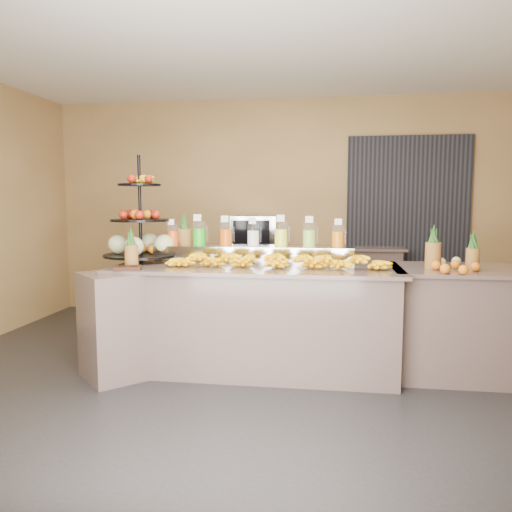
% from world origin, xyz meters
% --- Properties ---
extents(ground, '(6.00, 6.00, 0.00)m').
position_xyz_m(ground, '(0.00, 0.00, 0.00)').
color(ground, black).
rests_on(ground, ground).
extents(room_envelope, '(6.04, 5.02, 2.82)m').
position_xyz_m(room_envelope, '(0.19, 0.79, 1.88)').
color(room_envelope, olive).
rests_on(room_envelope, ground).
extents(buffet_counter, '(2.75, 1.25, 0.93)m').
position_xyz_m(buffet_counter, '(-0.12, 0.26, 0.47)').
color(buffet_counter, gray).
rests_on(buffet_counter, ground).
extents(right_counter, '(1.08, 0.88, 0.93)m').
position_xyz_m(right_counter, '(1.70, 0.40, 0.47)').
color(right_counter, gray).
rests_on(right_counter, ground).
extents(back_ledge, '(3.10, 0.55, 0.93)m').
position_xyz_m(back_ledge, '(0.00, 2.25, 0.47)').
color(back_ledge, gray).
rests_on(back_ledge, ground).
extents(pitcher_tray, '(1.85, 0.30, 0.15)m').
position_xyz_m(pitcher_tray, '(-0.07, 0.58, 1.01)').
color(pitcher_tray, gray).
rests_on(pitcher_tray, buffet_counter).
extents(juice_pitcher_orange_a, '(0.11, 0.11, 0.26)m').
position_xyz_m(juice_pitcher_orange_a, '(-0.85, 0.58, 1.17)').
color(juice_pitcher_orange_a, silver).
rests_on(juice_pitcher_orange_a, pitcher_tray).
extents(juice_pitcher_green, '(0.13, 0.13, 0.30)m').
position_xyz_m(juice_pitcher_green, '(-0.59, 0.58, 1.18)').
color(juice_pitcher_green, silver).
rests_on(juice_pitcher_green, pitcher_tray).
extents(juice_pitcher_orange_b, '(0.12, 0.13, 0.29)m').
position_xyz_m(juice_pitcher_orange_b, '(-0.33, 0.58, 1.18)').
color(juice_pitcher_orange_b, silver).
rests_on(juice_pitcher_orange_b, pitcher_tray).
extents(juice_pitcher_milk, '(0.11, 0.12, 0.27)m').
position_xyz_m(juice_pitcher_milk, '(-0.07, 0.58, 1.17)').
color(juice_pitcher_milk, silver).
rests_on(juice_pitcher_milk, pitcher_tray).
extents(juice_pitcher_lemon, '(0.13, 0.13, 0.30)m').
position_xyz_m(juice_pitcher_lemon, '(0.19, 0.58, 1.18)').
color(juice_pitcher_lemon, silver).
rests_on(juice_pitcher_lemon, pitcher_tray).
extents(juice_pitcher_lime, '(0.12, 0.13, 0.29)m').
position_xyz_m(juice_pitcher_lime, '(0.45, 0.58, 1.18)').
color(juice_pitcher_lime, silver).
rests_on(juice_pitcher_lime, pitcher_tray).
extents(juice_pitcher_orange_c, '(0.11, 0.12, 0.27)m').
position_xyz_m(juice_pitcher_orange_c, '(0.71, 0.58, 1.17)').
color(juice_pitcher_orange_c, silver).
rests_on(juice_pitcher_orange_c, pitcher_tray).
extents(banana_heap, '(1.92, 0.17, 0.16)m').
position_xyz_m(banana_heap, '(0.19, 0.23, 1.01)').
color(banana_heap, yellow).
rests_on(banana_heap, buffet_counter).
extents(fruit_stand, '(0.76, 0.76, 0.99)m').
position_xyz_m(fruit_stand, '(-1.09, 0.49, 1.18)').
color(fruit_stand, black).
rests_on(fruit_stand, buffet_counter).
extents(condiment_caddy, '(0.25, 0.21, 0.03)m').
position_xyz_m(condiment_caddy, '(-1.02, -0.12, 0.95)').
color(condiment_caddy, black).
rests_on(condiment_caddy, buffet_counter).
extents(pineapple_left_a, '(0.11, 0.11, 0.35)m').
position_xyz_m(pineapple_left_a, '(-1.05, 0.04, 1.06)').
color(pineapple_left_a, brown).
rests_on(pineapple_left_a, buffet_counter).
extents(pineapple_left_b, '(0.16, 0.16, 0.45)m').
position_xyz_m(pineapple_left_b, '(-0.79, 0.75, 1.10)').
color(pineapple_left_b, brown).
rests_on(pineapple_left_b, buffet_counter).
extents(right_fruit_pile, '(0.41, 0.39, 0.22)m').
position_xyz_m(right_fruit_pile, '(1.64, 0.25, 1.00)').
color(right_fruit_pile, brown).
rests_on(right_fruit_pile, right_counter).
extents(oven_warmer, '(0.59, 0.44, 0.38)m').
position_xyz_m(oven_warmer, '(-0.32, 2.25, 1.12)').
color(oven_warmer, gray).
rests_on(oven_warmer, back_ledge).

